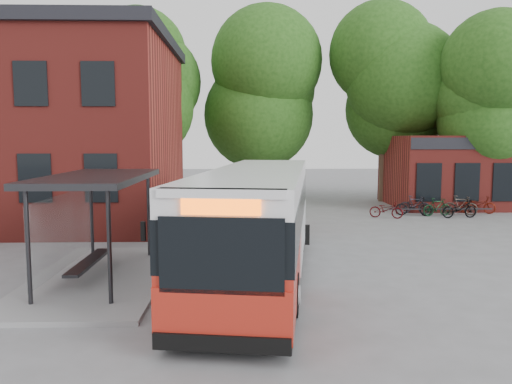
{
  "coord_description": "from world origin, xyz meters",
  "views": [
    {
      "loc": [
        -0.61,
        -14.39,
        3.82
      ],
      "look_at": [
        -0.15,
        2.73,
        2.0
      ],
      "focal_mm": 35.0,
      "sensor_mm": 36.0,
      "label": 1
    }
  ],
  "objects_px": {
    "bus_shelter": "(99,227)",
    "bicycle_6": "(478,205)",
    "bicycle_0": "(386,209)",
    "bicycle_3": "(437,207)",
    "bicycle_1": "(415,205)",
    "bicycle_4": "(459,209)",
    "bicycle_5": "(460,205)",
    "bicycle_2": "(414,206)",
    "city_bus": "(259,222)"
  },
  "relations": [
    {
      "from": "bus_shelter",
      "to": "bicycle_6",
      "type": "distance_m",
      "value": 19.87
    },
    {
      "from": "bicycle_0",
      "to": "bicycle_3",
      "type": "height_order",
      "value": "bicycle_3"
    },
    {
      "from": "bicycle_0",
      "to": "bicycle_6",
      "type": "bearing_deg",
      "value": -51.13
    },
    {
      "from": "bus_shelter",
      "to": "bicycle_1",
      "type": "relative_size",
      "value": 4.5
    },
    {
      "from": "bicycle_3",
      "to": "bicycle_4",
      "type": "height_order",
      "value": "bicycle_4"
    },
    {
      "from": "bicycle_1",
      "to": "bicycle_3",
      "type": "height_order",
      "value": "bicycle_1"
    },
    {
      "from": "bus_shelter",
      "to": "bicycle_3",
      "type": "bearing_deg",
      "value": 38.95
    },
    {
      "from": "bicycle_0",
      "to": "bicycle_3",
      "type": "relative_size",
      "value": 1.06
    },
    {
      "from": "bicycle_1",
      "to": "bicycle_5",
      "type": "distance_m",
      "value": 2.21
    },
    {
      "from": "bicycle_2",
      "to": "bicycle_4",
      "type": "height_order",
      "value": "bicycle_2"
    },
    {
      "from": "bicycle_0",
      "to": "bicycle_5",
      "type": "xyz_separation_m",
      "value": [
        4.01,
        0.82,
        0.08
      ]
    },
    {
      "from": "bus_shelter",
      "to": "bicycle_0",
      "type": "distance_m",
      "value": 15.08
    },
    {
      "from": "bicycle_4",
      "to": "bicycle_5",
      "type": "height_order",
      "value": "bicycle_5"
    },
    {
      "from": "bicycle_0",
      "to": "bicycle_1",
      "type": "distance_m",
      "value": 2.27
    },
    {
      "from": "bicycle_2",
      "to": "bicycle_3",
      "type": "height_order",
      "value": "bicycle_2"
    },
    {
      "from": "bicycle_2",
      "to": "city_bus",
      "type": "bearing_deg",
      "value": 157.42
    },
    {
      "from": "bicycle_0",
      "to": "bicycle_5",
      "type": "relative_size",
      "value": 0.97
    },
    {
      "from": "bicycle_3",
      "to": "bicycle_6",
      "type": "xyz_separation_m",
      "value": [
        2.42,
        0.75,
        -0.0
      ]
    },
    {
      "from": "bicycle_2",
      "to": "bicycle_6",
      "type": "relative_size",
      "value": 1.02
    },
    {
      "from": "city_bus",
      "to": "bicycle_2",
      "type": "xyz_separation_m",
      "value": [
        8.12,
        10.63,
        -1.03
      ]
    },
    {
      "from": "bicycle_0",
      "to": "bicycle_1",
      "type": "height_order",
      "value": "bicycle_1"
    },
    {
      "from": "bicycle_0",
      "to": "bicycle_5",
      "type": "distance_m",
      "value": 4.09
    },
    {
      "from": "bicycle_3",
      "to": "bicycle_5",
      "type": "height_order",
      "value": "bicycle_5"
    },
    {
      "from": "city_bus",
      "to": "bicycle_1",
      "type": "xyz_separation_m",
      "value": [
        8.38,
        11.21,
        -1.03
      ]
    },
    {
      "from": "bicycle_4",
      "to": "bus_shelter",
      "type": "bearing_deg",
      "value": 119.76
    },
    {
      "from": "city_bus",
      "to": "bicycle_5",
      "type": "distance_m",
      "value": 15.06
    },
    {
      "from": "bicycle_0",
      "to": "bicycle_1",
      "type": "bearing_deg",
      "value": -30.3
    },
    {
      "from": "bicycle_5",
      "to": "bicycle_4",
      "type": "bearing_deg",
      "value": 168.33
    },
    {
      "from": "city_bus",
      "to": "bicycle_6",
      "type": "bearing_deg",
      "value": 51.98
    },
    {
      "from": "bicycle_4",
      "to": "bicycle_6",
      "type": "height_order",
      "value": "bicycle_4"
    },
    {
      "from": "bicycle_4",
      "to": "bicycle_5",
      "type": "relative_size",
      "value": 1.05
    },
    {
      "from": "bicycle_0",
      "to": "bicycle_2",
      "type": "bearing_deg",
      "value": -41.05
    },
    {
      "from": "bus_shelter",
      "to": "bicycle_4",
      "type": "distance_m",
      "value": 17.75
    },
    {
      "from": "bus_shelter",
      "to": "bicycle_2",
      "type": "xyz_separation_m",
      "value": [
        12.46,
        11.14,
        -0.99
      ]
    },
    {
      "from": "city_bus",
      "to": "bicycle_0",
      "type": "bearing_deg",
      "value": 64.69
    },
    {
      "from": "bus_shelter",
      "to": "bicycle_1",
      "type": "bearing_deg",
      "value": 42.66
    },
    {
      "from": "bicycle_2",
      "to": "bicycle_6",
      "type": "bearing_deg",
      "value": -65.67
    },
    {
      "from": "bus_shelter",
      "to": "bicycle_5",
      "type": "bearing_deg",
      "value": 37.06
    },
    {
      "from": "city_bus",
      "to": "bicycle_0",
      "type": "relative_size",
      "value": 7.37
    },
    {
      "from": "city_bus",
      "to": "bicycle_2",
      "type": "height_order",
      "value": "city_bus"
    },
    {
      "from": "city_bus",
      "to": "bicycle_3",
      "type": "xyz_separation_m",
      "value": [
        9.24,
        10.47,
        -1.05
      ]
    },
    {
      "from": "bus_shelter",
      "to": "city_bus",
      "type": "xyz_separation_m",
      "value": [
        4.34,
        0.51,
        0.05
      ]
    },
    {
      "from": "bicycle_4",
      "to": "bicycle_6",
      "type": "bearing_deg",
      "value": -53.91
    },
    {
      "from": "bicycle_1",
      "to": "bicycle_6",
      "type": "distance_m",
      "value": 3.28
    },
    {
      "from": "bus_shelter",
      "to": "bicycle_3",
      "type": "xyz_separation_m",
      "value": [
        13.58,
        10.98,
        -1.0
      ]
    },
    {
      "from": "bicycle_4",
      "to": "bicycle_6",
      "type": "xyz_separation_m",
      "value": [
        1.58,
        1.42,
        -0.01
      ]
    },
    {
      "from": "bicycle_3",
      "to": "bicycle_0",
      "type": "bearing_deg",
      "value": 90.76
    },
    {
      "from": "bicycle_3",
      "to": "bicycle_6",
      "type": "distance_m",
      "value": 2.53
    },
    {
      "from": "city_bus",
      "to": "bicycle_4",
      "type": "height_order",
      "value": "city_bus"
    },
    {
      "from": "bicycle_6",
      "to": "city_bus",
      "type": "bearing_deg",
      "value": 148.06
    }
  ]
}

